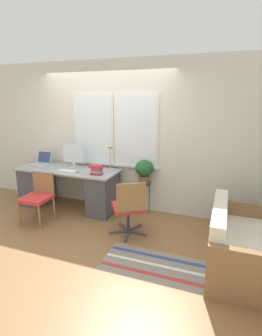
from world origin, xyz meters
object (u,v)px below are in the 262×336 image
at_px(mouse, 78,172).
at_px(potted_plant, 144,170).
at_px(book_stack, 97,170).
at_px(desk_chair_wooden, 38,195).
at_px(plant_stand, 144,187).
at_px(couch_loveseat, 238,247).
at_px(monitor, 73,155).
at_px(office_chair_swivel, 129,207).
at_px(keyboard, 67,171).
at_px(laptop, 41,162).
at_px(desk_lamp, 110,152).

height_order(mouse, potted_plant, potted_plant).
xyz_separation_m(mouse, book_stack, (0.36, 0.02, 0.07)).
bearing_deg(mouse, potted_plant, 22.10).
xyz_separation_m(desk_chair_wooden, plant_stand, (1.55, 0.97, 0.02)).
bearing_deg(couch_loveseat, book_stack, 72.57).
distance_m(mouse, desk_chair_wooden, 0.77).
relative_size(monitor, desk_chair_wooden, 0.54).
bearing_deg(office_chair_swivel, couch_loveseat, 138.47).
distance_m(mouse, office_chair_swivel, 1.25).
distance_m(monitor, plant_stand, 1.45).
bearing_deg(potted_plant, keyboard, -161.68).
xyz_separation_m(laptop, plant_stand, (2.08, 0.19, -0.33)).
relative_size(laptop, mouse, 5.67).
bearing_deg(desk_lamp, office_chair_swivel, -49.76).
height_order(desk_chair_wooden, couch_loveseat, desk_chair_wooden).
bearing_deg(keyboard, office_chair_swivel, -17.71).
relative_size(office_chair_swivel, plant_stand, 1.58).
bearing_deg(office_chair_swivel, monitor, -58.41).
relative_size(plant_stand, potted_plant, 1.30).
distance_m(mouse, potted_plant, 1.18).
bearing_deg(monitor, laptop, -178.77).
distance_m(office_chair_swivel, potted_plant, 0.94).
bearing_deg(book_stack, keyboard, -178.61).
xyz_separation_m(keyboard, couch_loveseat, (2.90, -0.71, -0.50)).
bearing_deg(desk_chair_wooden, monitor, 73.36).
xyz_separation_m(keyboard, mouse, (0.23, -0.01, 0.01)).
bearing_deg(desk_lamp, book_stack, -108.12).
bearing_deg(keyboard, laptop, 161.49).
height_order(keyboard, office_chair_swivel, office_chair_swivel).
distance_m(keyboard, plant_stand, 1.42).
relative_size(book_stack, potted_plant, 0.54).
xyz_separation_m(keyboard, plant_stand, (1.32, 0.44, -0.29)).
distance_m(monitor, keyboard, 0.36).
distance_m(keyboard, book_stack, 0.60).
bearing_deg(office_chair_swivel, laptop, -49.41).
distance_m(monitor, office_chair_swivel, 1.64).
xyz_separation_m(keyboard, book_stack, (0.59, 0.01, 0.08)).
height_order(monitor, plant_stand, monitor).
height_order(book_stack, plant_stand, book_stack).
xyz_separation_m(keyboard, potted_plant, (1.32, 0.44, 0.04)).
xyz_separation_m(desk_lamp, couch_loveseat, (2.20, -1.06, -0.82)).
height_order(desk_lamp, office_chair_swivel, desk_lamp).
bearing_deg(plant_stand, laptop, -174.90).
bearing_deg(keyboard, plant_stand, 18.32).
relative_size(mouse, potted_plant, 0.13).
bearing_deg(keyboard, monitor, 93.61).
xyz_separation_m(laptop, monitor, (0.74, 0.02, 0.19)).
relative_size(laptop, plant_stand, 0.58).
height_order(desk_chair_wooden, plant_stand, desk_chair_wooden).
xyz_separation_m(book_stack, office_chair_swivel, (0.77, -0.45, -0.39)).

